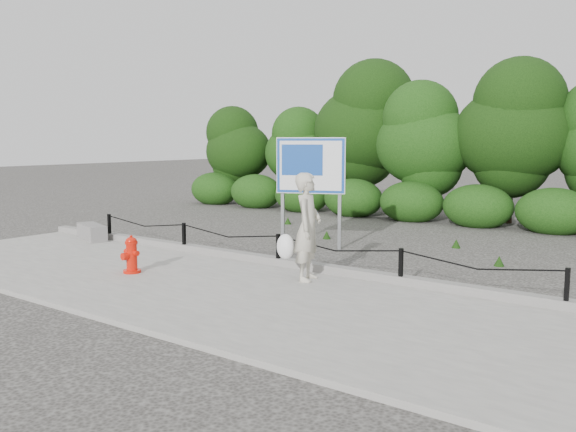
% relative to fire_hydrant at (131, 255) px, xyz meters
% --- Properties ---
extents(ground, '(90.00, 90.00, 0.00)m').
position_rel_fire_hydrant_xyz_m(ground, '(1.72, 2.02, -0.40)').
color(ground, '#2D2B28').
rests_on(ground, ground).
extents(sidewalk, '(14.00, 4.00, 0.08)m').
position_rel_fire_hydrant_xyz_m(sidewalk, '(1.72, 0.02, -0.36)').
color(sidewalk, gray).
rests_on(sidewalk, ground).
extents(curb, '(14.00, 0.22, 0.14)m').
position_rel_fire_hydrant_xyz_m(curb, '(1.72, 2.07, -0.25)').
color(curb, slate).
rests_on(curb, sidewalk).
extents(chain_barrier, '(10.06, 0.06, 0.60)m').
position_rel_fire_hydrant_xyz_m(chain_barrier, '(1.72, 2.02, 0.06)').
color(chain_barrier, black).
rests_on(chain_barrier, sidewalk).
extents(treeline, '(20.08, 4.00, 5.07)m').
position_rel_fire_hydrant_xyz_m(treeline, '(2.80, 10.98, 2.25)').
color(treeline, black).
rests_on(treeline, ground).
extents(fire_hydrant, '(0.35, 0.36, 0.67)m').
position_rel_fire_hydrant_xyz_m(fire_hydrant, '(0.00, 0.00, 0.00)').
color(fire_hydrant, red).
rests_on(fire_hydrant, sidewalk).
extents(pedestrian, '(0.82, 0.76, 1.80)m').
position_rel_fire_hydrant_xyz_m(pedestrian, '(2.79, 1.39, 0.56)').
color(pedestrian, '#BDB6A2').
rests_on(pedestrian, sidewalk).
extents(concrete_block, '(1.17, 0.72, 0.35)m').
position_rel_fire_hydrant_xyz_m(concrete_block, '(-3.61, 1.77, -0.14)').
color(concrete_block, slate).
rests_on(concrete_block, sidewalk).
extents(advertising_sign, '(1.44, 0.67, 2.46)m').
position_rel_fire_hydrant_xyz_m(advertising_sign, '(0.92, 4.22, 1.34)').
color(advertising_sign, slate).
rests_on(advertising_sign, ground).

